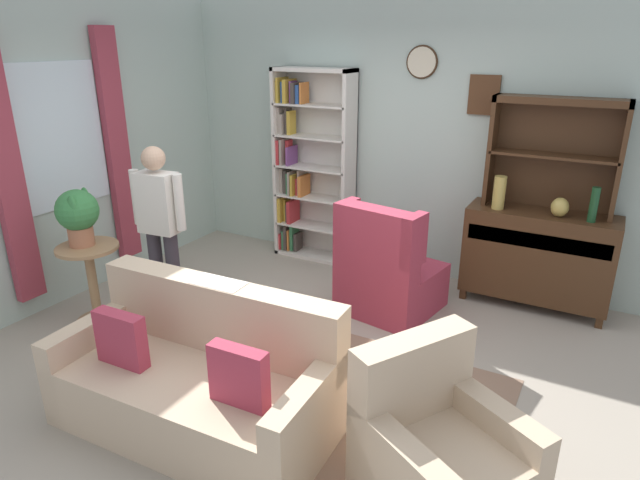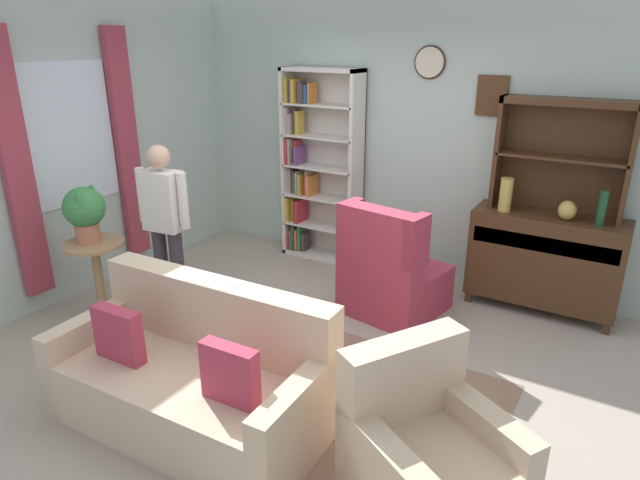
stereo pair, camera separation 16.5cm
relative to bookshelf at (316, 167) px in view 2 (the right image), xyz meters
name	(u,v)px [view 2 (the right image)]	position (x,y,z in m)	size (l,w,h in m)	color
ground_plane	(296,357)	(1.01, -1.94, -1.05)	(5.40, 4.60, 0.02)	#9E9384
wall_back	(410,140)	(1.01, 0.19, 0.36)	(5.00, 0.09, 2.80)	#ADC1B7
wall_left	(70,151)	(-1.51, -1.94, 0.35)	(0.16, 4.20, 2.80)	#ADC1B7
area_rug	(297,383)	(1.21, -2.24, -1.04)	(2.90, 1.66, 0.01)	#846651
bookshelf	(316,167)	(0.00, 0.00, 0.00)	(0.90, 0.30, 2.10)	silver
sideboard	(544,258)	(2.49, -0.08, -0.54)	(1.30, 0.45, 0.92)	#422816
sideboard_hutch	(564,141)	(2.49, 0.02, 0.51)	(1.10, 0.26, 1.00)	#422816
vase_tall	(506,195)	(2.10, -0.16, 0.03)	(0.11, 0.11, 0.30)	tan
vase_round	(567,210)	(2.62, -0.15, -0.04)	(0.15, 0.15, 0.17)	tan
bottle_wine	(602,208)	(2.88, -0.17, 0.03)	(0.07, 0.07, 0.30)	#194223
couch_floral	(194,378)	(0.86, -2.91, -0.73)	(1.83, 0.92, 0.90)	#C6AD8E
armchair_floral	(428,458)	(2.41, -2.78, -0.76)	(1.05, 1.04, 0.88)	#C6AD8E
wingback_chair	(390,275)	(1.33, -0.88, -0.66)	(0.90, 0.92, 1.05)	#A33347
plant_stand	(98,272)	(-0.86, -2.30, -0.60)	(0.52, 0.52, 0.72)	#A87F56
potted_plant_large	(85,210)	(-0.91, -2.30, -0.04)	(0.35, 0.35, 0.49)	#AD6B4C
potted_plant_small	(129,314)	(-0.46, -2.33, -0.89)	(0.19, 0.19, 0.26)	beige
person_reading	(165,220)	(-0.36, -1.92, -0.14)	(0.53, 0.24, 1.56)	#38333D
coffee_table	(276,319)	(0.90, -2.05, -0.69)	(0.80, 0.50, 0.42)	#422816
book_stack	(289,310)	(1.03, -2.06, -0.57)	(0.20, 0.15, 0.11)	#337247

